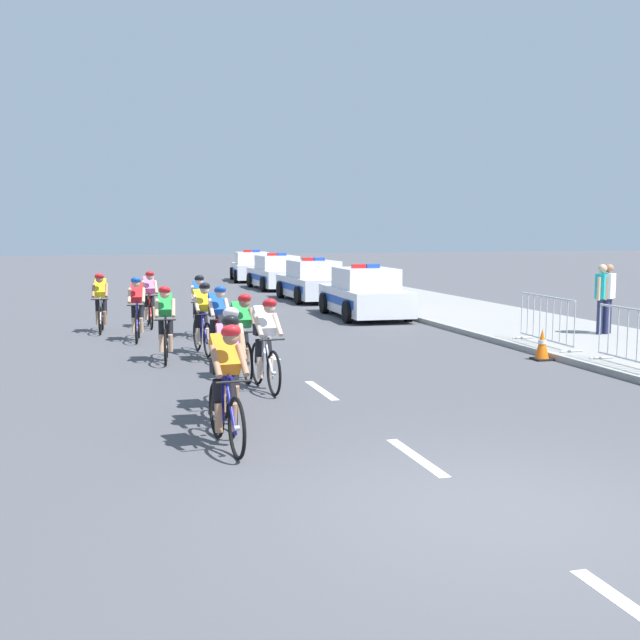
# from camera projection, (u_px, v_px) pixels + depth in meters

# --- Properties ---
(ground_plane) EXTENTS (160.00, 160.00, 0.00)m
(ground_plane) POSITION_uv_depth(u_px,v_px,m) (491.00, 509.00, 7.48)
(ground_plane) COLOR #4C4C51
(sidewalk_slab) EXTENTS (4.34, 60.00, 0.12)m
(sidewalk_slab) POSITION_uv_depth(u_px,v_px,m) (494.00, 319.00, 22.88)
(sidewalk_slab) COLOR gray
(sidewalk_slab) RESTS_ON ground
(kerb_edge) EXTENTS (0.16, 60.00, 0.13)m
(kerb_edge) POSITION_uv_depth(u_px,v_px,m) (426.00, 321.00, 22.31)
(kerb_edge) COLOR #9E9E99
(kerb_edge) RESTS_ON ground
(lane_markings_centre) EXTENTS (0.14, 21.60, 0.01)m
(lane_markings_centre) POSITION_uv_depth(u_px,v_px,m) (292.00, 370.00, 14.93)
(lane_markings_centre) COLOR white
(lane_markings_centre) RESTS_ON ground
(cyclist_lead) EXTENTS (0.44, 1.72, 1.56)m
(cyclist_lead) POSITION_uv_depth(u_px,v_px,m) (226.00, 384.00, 9.48)
(cyclist_lead) COLOR black
(cyclist_lead) RESTS_ON ground
(cyclist_second) EXTENTS (0.43, 1.72, 1.56)m
(cyclist_second) POSITION_uv_depth(u_px,v_px,m) (229.00, 368.00, 10.53)
(cyclist_second) COLOR black
(cyclist_second) RESTS_ON ground
(cyclist_third) EXTENTS (0.43, 1.72, 1.56)m
(cyclist_third) POSITION_uv_depth(u_px,v_px,m) (230.00, 356.00, 11.55)
(cyclist_third) COLOR black
(cyclist_third) RESTS_ON ground
(cyclist_fourth) EXTENTS (0.44, 1.72, 1.56)m
(cyclist_fourth) POSITION_uv_depth(u_px,v_px,m) (265.00, 343.00, 12.95)
(cyclist_fourth) COLOR black
(cyclist_fourth) RESTS_ON ground
(cyclist_fifth) EXTENTS (0.42, 1.72, 1.56)m
(cyclist_fifth) POSITION_uv_depth(u_px,v_px,m) (242.00, 335.00, 13.90)
(cyclist_fifth) COLOR black
(cyclist_fifth) RESTS_ON ground
(cyclist_sixth) EXTENTS (0.43, 1.72, 1.56)m
(cyclist_sixth) POSITION_uv_depth(u_px,v_px,m) (218.00, 322.00, 15.80)
(cyclist_sixth) COLOR black
(cyclist_sixth) RESTS_ON ground
(cyclist_seventh) EXTENTS (0.44, 1.72, 1.56)m
(cyclist_seventh) POSITION_uv_depth(u_px,v_px,m) (202.00, 317.00, 16.76)
(cyclist_seventh) COLOR black
(cyclist_seventh) RESTS_ON ground
(cyclist_eighth) EXTENTS (0.45, 1.72, 1.56)m
(cyclist_eighth) POSITION_uv_depth(u_px,v_px,m) (166.00, 323.00, 15.74)
(cyclist_eighth) COLOR black
(cyclist_eighth) RESTS_ON ground
(cyclist_ninth) EXTENTS (0.45, 1.72, 1.56)m
(cyclist_ninth) POSITION_uv_depth(u_px,v_px,m) (137.00, 308.00, 18.73)
(cyclist_ninth) COLOR black
(cyclist_ninth) RESTS_ON ground
(cyclist_tenth) EXTENTS (0.44, 1.72, 1.56)m
(cyclist_tenth) POSITION_uv_depth(u_px,v_px,m) (101.00, 302.00, 20.28)
(cyclist_tenth) COLOR black
(cyclist_tenth) RESTS_ON ground
(cyclist_eleventh) EXTENTS (0.44, 1.72, 1.56)m
(cyclist_eleventh) POSITION_uv_depth(u_px,v_px,m) (199.00, 305.00, 19.49)
(cyclist_eleventh) COLOR black
(cyclist_eleventh) RESTS_ON ground
(cyclist_twelfth) EXTENTS (0.42, 1.72, 1.56)m
(cyclist_twelfth) POSITION_uv_depth(u_px,v_px,m) (149.00, 298.00, 21.36)
(cyclist_twelfth) COLOR black
(cyclist_twelfth) RESTS_ON ground
(police_car_nearest) EXTENTS (2.12, 4.46, 1.59)m
(police_car_nearest) POSITION_uv_depth(u_px,v_px,m) (365.00, 295.00, 23.86)
(police_car_nearest) COLOR white
(police_car_nearest) RESTS_ON ground
(police_car_second) EXTENTS (2.03, 4.41, 1.59)m
(police_car_second) POSITION_uv_depth(u_px,v_px,m) (313.00, 282.00, 29.49)
(police_car_second) COLOR silver
(police_car_second) RESTS_ON ground
(police_car_third) EXTENTS (2.08, 4.44, 1.59)m
(police_car_third) POSITION_uv_depth(u_px,v_px,m) (276.00, 274.00, 35.33)
(police_car_third) COLOR white
(police_car_third) RESTS_ON ground
(police_car_furthest) EXTENTS (2.32, 4.55, 1.59)m
(police_car_furthest) POSITION_uv_depth(u_px,v_px,m) (252.00, 268.00, 40.86)
(police_car_furthest) COLOR white
(police_car_furthest) RESTS_ON ground
(crowd_barrier_middle) EXTENTS (0.53, 2.32, 1.07)m
(crowd_barrier_middle) POSITION_uv_depth(u_px,v_px,m) (637.00, 339.00, 14.40)
(crowd_barrier_middle) COLOR #B7BABF
(crowd_barrier_middle) RESTS_ON sidewalk_slab
(crowd_barrier_rear) EXTENTS (0.62, 2.32, 1.07)m
(crowd_barrier_rear) POSITION_uv_depth(u_px,v_px,m) (546.00, 321.00, 17.27)
(crowd_barrier_rear) COLOR #B7BABF
(crowd_barrier_rear) RESTS_ON sidewalk_slab
(traffic_cone_near) EXTENTS (0.36, 0.36, 0.64)m
(traffic_cone_near) POSITION_uv_depth(u_px,v_px,m) (542.00, 345.00, 16.02)
(traffic_cone_near) COLOR black
(traffic_cone_near) RESTS_ON ground
(spectator_closest) EXTENTS (0.47, 0.39, 1.68)m
(spectator_closest) POSITION_uv_depth(u_px,v_px,m) (602.00, 294.00, 19.04)
(spectator_closest) COLOR #23284C
(spectator_closest) RESTS_ON sidewalk_slab
(spectator_middle) EXTENTS (0.47, 0.39, 1.68)m
(spectator_middle) POSITION_uv_depth(u_px,v_px,m) (608.00, 294.00, 19.12)
(spectator_middle) COLOR #23284C
(spectator_middle) RESTS_ON sidewalk_slab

